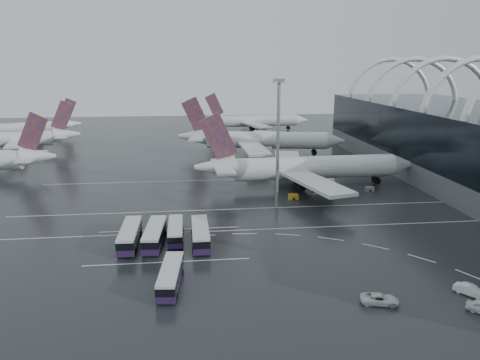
{
  "coord_description": "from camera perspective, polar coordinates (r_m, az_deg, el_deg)",
  "views": [
    {
      "loc": [
        -19.99,
        -90.04,
        32.7
      ],
      "look_at": [
        -8.43,
        11.49,
        7.0
      ],
      "focal_mm": 35.0,
      "sensor_mm": 36.0,
      "label": 1
    }
  ],
  "objects": [
    {
      "name": "bus_row_near_b",
      "position": [
        88.53,
        -10.38,
        -6.54
      ],
      "size": [
        3.95,
        13.63,
        3.31
      ],
      "rotation": [
        0.0,
        0.0,
        1.5
      ],
      "color": "#21123A",
      "rests_on": "ground"
    },
    {
      "name": "jet_remote_far",
      "position": [
        229.01,
        -23.58,
        5.87
      ],
      "size": [
        39.1,
        31.8,
        17.35
      ],
      "rotation": [
        0.0,
        0.0,
        3.47
      ],
      "color": "silver",
      "rests_on": "ground"
    },
    {
      "name": "bus_row_near_d",
      "position": [
        87.68,
        -4.86,
        -6.55
      ],
      "size": [
        3.3,
        13.53,
        3.33
      ],
      "rotation": [
        0.0,
        0.0,
        1.57
      ],
      "color": "#21123A",
      "rests_on": "ground"
    },
    {
      "name": "jet_remote_mid",
      "position": [
        193.7,
        -25.07,
        4.54
      ],
      "size": [
        43.77,
        35.42,
        19.08
      ],
      "rotation": [
        0.0,
        0.0,
        3.34
      ],
      "color": "silver",
      "rests_on": "ground"
    },
    {
      "name": "bus_row_near_a",
      "position": [
        89.05,
        -13.28,
        -6.55
      ],
      "size": [
        3.42,
        13.65,
        3.35
      ],
      "rotation": [
        0.0,
        0.0,
        1.56
      ],
      "color": "#21123A",
      "rests_on": "ground"
    },
    {
      "name": "airliner_gate_c",
      "position": [
        232.18,
        1.71,
        7.18
      ],
      "size": [
        52.52,
        48.49,
        18.73
      ],
      "rotation": [
        0.0,
        0.0,
        0.04
      ],
      "color": "silver",
      "rests_on": "ground"
    },
    {
      "name": "bus_row_far_b",
      "position": [
        72.25,
        -8.48,
        -11.49
      ],
      "size": [
        3.91,
        12.48,
        3.02
      ],
      "rotation": [
        0.0,
        0.0,
        1.48
      ],
      "color": "#21123A",
      "rests_on": "ground"
    },
    {
      "name": "bus_row_near_c",
      "position": [
        90.3,
        -7.86,
        -6.15
      ],
      "size": [
        2.9,
        11.97,
        2.94
      ],
      "rotation": [
        0.0,
        0.0,
        1.57
      ],
      "color": "#21123A",
      "rests_on": "ground"
    },
    {
      "name": "gse_cart_belly_a",
      "position": [
        124.01,
        12.34,
        -1.22
      ],
      "size": [
        2.22,
        1.31,
        1.21
      ],
      "primitive_type": "cube",
      "color": "gold",
      "rests_on": "ground"
    },
    {
      "name": "airliner_main",
      "position": [
        126.51,
        7.78,
        1.41
      ],
      "size": [
        60.69,
        53.31,
        20.58
      ],
      "rotation": [
        0.0,
        0.0,
        0.03
      ],
      "color": "silver",
      "rests_on": "ground"
    },
    {
      "name": "lane_marking_far",
      "position": [
        135.57,
        2.17,
        0.15
      ],
      "size": [
        120.0,
        0.25,
        0.01
      ],
      "primitive_type": "cube",
      "color": "white",
      "rests_on": "ground"
    },
    {
      "name": "airliner_gate_b",
      "position": [
        170.5,
        2.2,
        4.84
      ],
      "size": [
        60.29,
        53.5,
        20.98
      ],
      "rotation": [
        0.0,
        0.0,
        -0.18
      ],
      "color": "silver",
      "rests_on": "ground"
    },
    {
      "name": "floodlight_mast",
      "position": [
        105.73,
        4.68,
        6.32
      ],
      "size": [
        2.25,
        2.25,
        29.31
      ],
      "color": "gray",
      "rests_on": "ground"
    },
    {
      "name": "van_curve_a",
      "position": [
        69.92,
        16.68,
        -13.73
      ],
      "size": [
        5.7,
        3.6,
        1.47
      ],
      "primitive_type": "imported",
      "rotation": [
        0.0,
        0.0,
        1.34
      ],
      "color": "silver",
      "rests_on": "ground"
    },
    {
      "name": "van_curve_c",
      "position": [
        76.96,
        26.31,
        -11.96
      ],
      "size": [
        4.06,
        4.69,
        1.53
      ],
      "primitive_type": "imported",
      "rotation": [
        0.0,
        0.0,
        0.64
      ],
      "color": "silver",
      "rests_on": "ground"
    },
    {
      "name": "gse_cart_belly_c",
      "position": [
        115.89,
        6.52,
        -2.03
      ],
      "size": [
        2.37,
        1.4,
        1.29
      ],
      "primitive_type": "cube",
      "color": "gold",
      "rests_on": "ground"
    },
    {
      "name": "bus_bay_line_south",
      "position": [
        81.04,
        -8.91,
        -9.86
      ],
      "size": [
        28.0,
        0.25,
        0.01
      ],
      "primitive_type": "cube",
      "color": "white",
      "rests_on": "ground"
    },
    {
      "name": "gse_cart_belly_d",
      "position": [
        127.05,
        15.51,
        -1.05
      ],
      "size": [
        2.15,
        1.27,
        1.17
      ],
      "primitive_type": "cube",
      "color": "slate",
      "rests_on": "ground"
    },
    {
      "name": "bus_bay_line_north",
      "position": [
        95.88,
        -8.55,
        -5.99
      ],
      "size": [
        28.0,
        0.25,
        0.01
      ],
      "primitive_type": "cube",
      "color": "white",
      "rests_on": "ground"
    },
    {
      "name": "ground",
      "position": [
        97.86,
        5.7,
        -5.48
      ],
      "size": [
        420.0,
        420.0,
        0.0
      ],
      "primitive_type": "plane",
      "color": "black",
      "rests_on": "ground"
    },
    {
      "name": "lane_marking_near",
      "position": [
        96.02,
        5.95,
        -5.87
      ],
      "size": [
        120.0,
        0.25,
        0.01
      ],
      "primitive_type": "cube",
      "color": "white",
      "rests_on": "ground"
    },
    {
      "name": "lane_marking_mid",
      "position": [
        109.0,
        4.38,
        -3.38
      ],
      "size": [
        120.0,
        0.25,
        0.01
      ],
      "primitive_type": "cube",
      "color": "white",
      "rests_on": "ground"
    }
  ]
}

